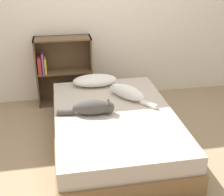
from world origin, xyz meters
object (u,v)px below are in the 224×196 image
Objects in this scene: bed at (114,130)px; cat_dark at (93,107)px; bookshelf at (62,70)px; pillow at (95,80)px; cat_light at (127,92)px.

cat_dark is (-0.22, 0.01, 0.28)m from bed.
bookshelf is (-0.27, 1.20, -0.02)m from cat_dark.
bookshelf is at bearing 111.77° from bed.
bed is at bearing 4.83° from cat_dark.
bookshelf reaches higher than pillow.
bed is at bearing -68.23° from bookshelf.
cat_light is at bearing 56.72° from bed.
cat_dark is at bearing 178.61° from bed.
pillow is 0.74m from cat_dark.
bed is 0.35m from cat_dark.
bookshelf is (-0.38, 0.47, -0.01)m from pillow.
bookshelf reaches higher than cat_dark.
bookshelf is (-0.68, 0.91, -0.02)m from cat_light.
bookshelf is (-0.48, 1.21, 0.26)m from bed.
cat_dark is at bearing 87.23° from cat_light.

